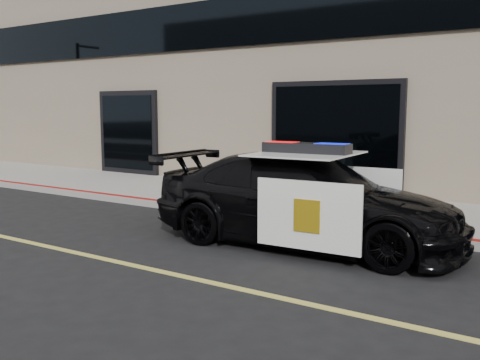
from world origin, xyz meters
The scene contains 4 objects.
ground centered at (0.00, 0.00, 0.00)m, with size 120.00×120.00×0.00m, color black.
sidewalk_n centered at (0.00, 5.25, 0.07)m, with size 60.00×3.50×0.15m, color gray.
police_car centered at (0.49, 2.41, 0.75)m, with size 2.63×5.29×1.66m.
fire_hydrant centered at (-1.77, 4.53, 0.51)m, with size 0.35×0.48×0.77m.
Camera 1 is at (4.27, -5.28, 2.20)m, focal length 40.00 mm.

